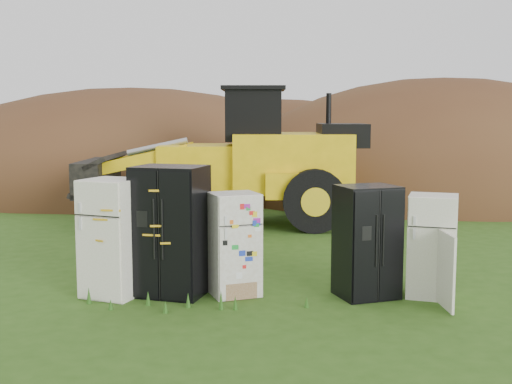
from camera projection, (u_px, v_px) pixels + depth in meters
ground at (271, 295)px, 9.87m from camera, size 120.00×120.00×0.00m
fridge_leftmost at (113, 238)px, 9.78m from camera, size 1.01×0.99×1.80m
fridge_black_side at (171, 231)px, 9.83m from camera, size 1.21×1.06×1.99m
fridge_sticker at (234, 244)px, 9.83m from camera, size 0.89×0.86×1.58m
fridge_black_right at (367, 241)px, 9.72m from camera, size 1.04×0.96×1.70m
fridge_open_door at (432, 246)px, 9.74m from camera, size 0.87×0.83×1.56m
wheel_loader at (219, 156)px, 16.12m from camera, size 7.18×3.00×3.45m
dirt_mound_right at (440, 195)px, 22.03m from camera, size 14.96×10.97×8.00m
dirt_mound_left at (133, 188)px, 24.12m from camera, size 17.08×12.81×7.51m
dirt_mound_back at (258, 179)px, 27.64m from camera, size 19.70×13.13×6.88m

